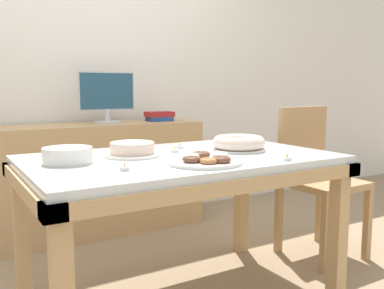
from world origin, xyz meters
TOP-DOWN VIEW (x-y plane):
  - wall_back at (0.00, 1.55)m, footprint 8.00×0.10m
  - dining_table at (0.00, 0.00)m, footprint 1.47×0.90m
  - chair at (1.05, 0.13)m, footprint 0.42×0.42m
  - sideboard at (0.00, 1.25)m, footprint 1.55×0.44m
  - computer_monitor at (0.09, 1.25)m, footprint 0.42×0.20m
  - book_stack at (0.51, 1.25)m, footprint 0.22×0.16m
  - cake_chocolate_round at (-0.20, 0.10)m, footprint 0.28×0.28m
  - cake_golden_bundt at (0.34, -0.02)m, footprint 0.27×0.27m
  - pastry_platter at (-0.02, -0.24)m, footprint 0.33×0.33m
  - plate_stack at (-0.52, 0.06)m, footprint 0.21×0.21m
  - tealight_near_cakes at (0.12, 0.22)m, footprint 0.04×0.04m
  - tealight_centre at (0.34, -0.37)m, footprint 0.04×0.04m
  - tealight_right_edge at (-0.37, -0.22)m, footprint 0.04×0.04m
  - tealight_near_front at (0.03, 0.11)m, footprint 0.04×0.04m

SIDE VIEW (x-z plane):
  - sideboard at x=0.00m, z-range 0.00..0.80m
  - chair at x=1.05m, z-range 0.05..0.99m
  - dining_table at x=0.00m, z-range 0.28..1.01m
  - tealight_near_cakes at x=0.12m, z-range 0.73..0.77m
  - tealight_centre at x=0.34m, z-range 0.73..0.77m
  - tealight_right_edge at x=-0.37m, z-range 0.73..0.77m
  - tealight_near_front at x=0.03m, z-range 0.73..0.77m
  - pastry_platter at x=-0.02m, z-range 0.73..0.77m
  - cake_chocolate_round at x=-0.20m, z-range 0.74..0.80m
  - plate_stack at x=-0.52m, z-range 0.74..0.81m
  - cake_golden_bundt at x=0.34m, z-range 0.74..0.82m
  - book_stack at x=0.51m, z-range 0.80..0.88m
  - computer_monitor at x=0.09m, z-range 0.80..1.18m
  - wall_back at x=0.00m, z-range 0.00..2.60m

